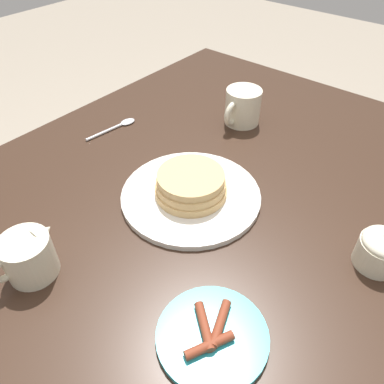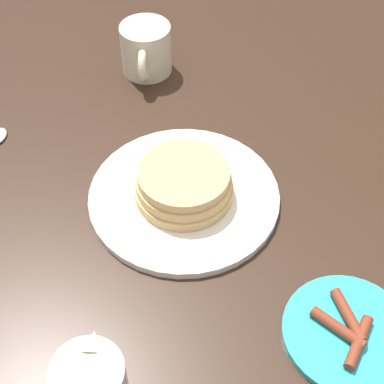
% 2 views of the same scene
% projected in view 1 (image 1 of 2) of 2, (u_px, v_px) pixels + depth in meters
% --- Properties ---
extents(ground_plane, '(8.00, 8.00, 0.00)m').
position_uv_depth(ground_plane, '(187.00, 365.00, 1.28)').
color(ground_plane, gray).
extents(dining_table, '(1.34, 0.93, 0.78)m').
position_uv_depth(dining_table, '(185.00, 239.00, 0.85)').
color(dining_table, '#332116').
rests_on(dining_table, ground_plane).
extents(pancake_plate, '(0.28, 0.28, 0.06)m').
position_uv_depth(pancake_plate, '(191.00, 190.00, 0.75)').
color(pancake_plate, white).
rests_on(pancake_plate, dining_table).
extents(side_plate_bacon, '(0.16, 0.16, 0.02)m').
position_uv_depth(side_plate_bacon, '(212.00, 336.00, 0.54)').
color(side_plate_bacon, '#2DADBC').
rests_on(side_plate_bacon, dining_table).
extents(coffee_mug, '(0.12, 0.09, 0.09)m').
position_uv_depth(coffee_mug, '(242.00, 106.00, 0.95)').
color(coffee_mug, beige).
rests_on(coffee_mug, dining_table).
extents(creamer_pitcher, '(0.12, 0.08, 0.09)m').
position_uv_depth(creamer_pitcher, '(29.00, 256.00, 0.60)').
color(creamer_pitcher, beige).
rests_on(creamer_pitcher, dining_table).
extents(sugar_bowl, '(0.08, 0.08, 0.08)m').
position_uv_depth(sugar_bowl, '(381.00, 250.00, 0.62)').
color(sugar_bowl, beige).
rests_on(sugar_bowl, dining_table).
extents(spoon, '(0.15, 0.03, 0.01)m').
position_uv_depth(spoon, '(119.00, 125.00, 0.97)').
color(spoon, silver).
rests_on(spoon, dining_table).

